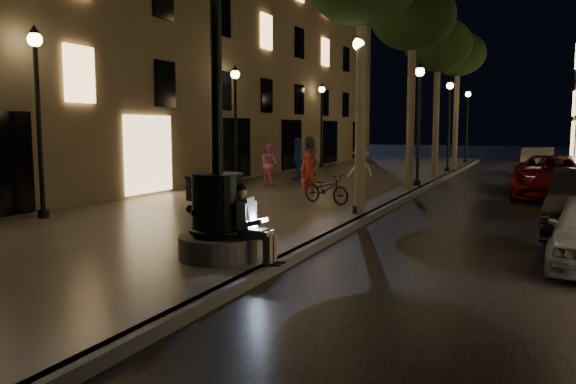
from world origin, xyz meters
The scene contains 27 objects.
ground centered at (0.00, 15.00, 0.00)m, with size 120.00×120.00×0.00m, color black.
cobble_lane centered at (3.00, 15.00, 0.01)m, with size 6.00×45.00×0.02m, color black.
promenade centered at (-4.00, 15.00, 0.10)m, with size 8.00×45.00×0.20m, color slate.
curb_strip centered at (0.00, 15.00, 0.10)m, with size 0.25×45.00×0.20m, color #59595B.
building_left centered at (-12.00, 18.00, 7.50)m, with size 8.00×36.00×15.00m, color brown.
fountain_lamppost centered at (-1.00, 2.00, 1.21)m, with size 1.40×1.40×5.21m.
seated_man_laptop centered at (-0.39, 2.00, 0.91)m, with size 0.97×0.33×1.34m.
tree_second centered at (-0.20, 14.00, 6.33)m, with size 3.00×3.00×7.40m.
tree_third centered at (-0.30, 20.00, 6.14)m, with size 3.00×3.00×7.20m.
tree_far centered at (-0.22, 26.00, 6.43)m, with size 3.00×3.00×7.50m.
lamp_curb_a centered at (-0.30, 8.00, 3.24)m, with size 0.36×0.36×4.81m.
lamp_curb_b centered at (-0.30, 16.00, 3.24)m, with size 0.36×0.36×4.81m.
lamp_curb_c centered at (-0.30, 24.00, 3.24)m, with size 0.36×0.36×4.81m.
lamp_curb_d centered at (-0.30, 32.00, 3.24)m, with size 0.36×0.36×4.81m.
lamp_left_a centered at (-7.40, 4.00, 3.24)m, with size 0.36×0.36×4.81m.
lamp_left_b centered at (-7.40, 14.00, 3.24)m, with size 0.36×0.36×4.81m.
lamp_left_c centered at (-7.40, 24.00, 3.24)m, with size 0.36×0.36×4.81m.
stroller centered at (-4.25, 6.51, 0.74)m, with size 0.69×1.06×1.09m.
car_third centered at (4.45, 15.63, 0.74)m, with size 2.47×5.36×1.49m, color maroon.
car_rear centered at (4.81, 19.47, 0.64)m, with size 1.81×4.44×1.29m, color #313035.
car_fifth centered at (4.00, 25.28, 0.73)m, with size 1.54×4.41×1.45m, color gray.
pedestrian_red centered at (-2.86, 10.84, 0.97)m, with size 0.56×0.37×1.55m, color red.
pedestrian_pink centered at (-5.67, 13.63, 1.04)m, with size 0.81×0.63×1.67m, color pink.
pedestrian_white centered at (-1.79, 13.13, 1.00)m, with size 1.03×0.59×1.59m, color white.
pedestrian_blue centered at (-5.55, 16.18, 1.13)m, with size 1.09×0.46×1.87m, color #2A549A.
pedestrian_dark centered at (-5.83, 18.30, 1.14)m, with size 0.92×0.60×1.88m, color #38383E.
bicycle centered at (-1.74, 9.48, 0.65)m, with size 0.59×1.71×0.90m, color black.
Camera 1 is at (4.09, -6.36, 2.49)m, focal length 35.00 mm.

